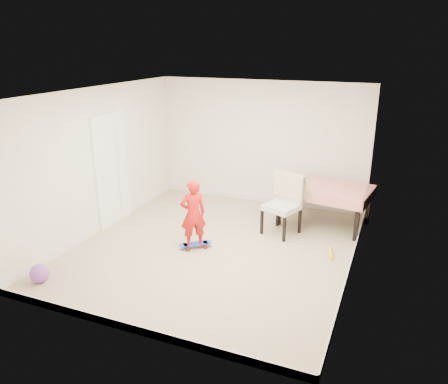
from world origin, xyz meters
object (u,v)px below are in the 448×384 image
at_px(dining_chair, 282,205).
at_px(child, 193,216).
at_px(dining_table, 324,205).
at_px(skateboard, 196,246).
at_px(balloon, 39,273).

bearing_deg(dining_chair, child, -116.39).
xyz_separation_m(dining_table, dining_chair, (-0.64, -0.72, 0.16)).
height_order(dining_table, dining_chair, dining_chair).
bearing_deg(skateboard, balloon, -169.90).
bearing_deg(dining_chair, skateboard, -116.39).
bearing_deg(balloon, dining_table, 47.38).
xyz_separation_m(dining_table, balloon, (-3.42, -3.72, -0.25)).
bearing_deg(child, dining_table, -173.84).
bearing_deg(balloon, dining_chair, 47.08).
height_order(dining_chair, child, child).
relative_size(skateboard, balloon, 2.02).
height_order(dining_table, skateboard, dining_table).
height_order(dining_chair, balloon, dining_chair).
distance_m(dining_table, child, 2.63).
bearing_deg(dining_table, child, -126.25).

